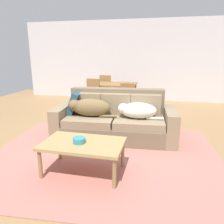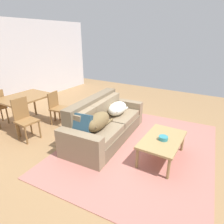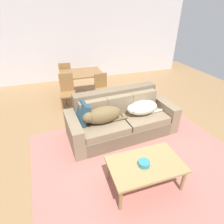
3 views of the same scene
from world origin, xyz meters
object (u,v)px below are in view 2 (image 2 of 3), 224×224
couch (104,124)px  dining_chair_near_right (57,106)px  dog_on_right_cushion (117,109)px  throw_pillow_by_left_arm (80,126)px  dining_chair_near_left (24,117)px  bowl_on_coffee_table (163,138)px  dining_table (25,99)px  dog_on_left_cushion (97,122)px  coffee_table (162,141)px

couch → dining_chair_near_right: couch is taller
dog_on_right_cushion → throw_pillow_by_left_arm: throw_pillow_by_left_arm is taller
throw_pillow_by_left_arm → dining_chair_near_left: size_ratio=0.47×
throw_pillow_by_left_arm → dining_chair_near_right: (0.82, 1.46, -0.16)m
dining_chair_near_right → throw_pillow_by_left_arm: bearing=-127.1°
bowl_on_coffee_table → dining_table: size_ratio=0.14×
bowl_on_coffee_table → dining_table: dining_table is taller
throw_pillow_by_left_arm → dining_chair_near_right: size_ratio=0.52×
couch → dining_chair_near_left: (-0.95, 1.47, 0.17)m
couch → dog_on_right_cushion: size_ratio=2.83×
dog_on_right_cushion → dining_chair_near_right: 1.61m
dining_chair_near_left → dog_on_left_cushion: bearing=-70.3°
couch → dog_on_left_cushion: (-0.47, -0.17, 0.27)m
dog_on_right_cushion → bowl_on_coffee_table: bearing=-119.4°
bowl_on_coffee_table → dining_chair_near_left: dining_chair_near_left is taller
dog_on_right_cushion → dog_on_left_cushion: bearing=179.6°
dog_on_left_cushion → dining_chair_near_right: size_ratio=1.08×
throw_pillow_by_left_arm → dining_table: (0.35, 2.10, 0.05)m
throw_pillow_by_left_arm → coffee_table: size_ratio=0.41×
dining_chair_near_left → dining_chair_near_right: (0.95, -0.03, -0.04)m
dog_on_left_cushion → throw_pillow_by_left_arm: size_ratio=2.07×
coffee_table → dining_chair_near_left: bearing=105.8°
bowl_on_coffee_table → throw_pillow_by_left_arm: bearing=114.6°
dining_table → coffee_table: bearing=-84.6°
couch → throw_pillow_by_left_arm: couch is taller
couch → bowl_on_coffee_table: couch is taller
couch → dog_on_right_cushion: bearing=-17.6°
dining_table → throw_pillow_by_left_arm: bearing=-99.6°
dog_on_left_cushion → dining_table: dog_on_left_cushion is taller
dog_on_left_cushion → couch: bearing=14.7°
dog_on_right_cushion → throw_pillow_by_left_arm: size_ratio=1.85×
dog_on_right_cushion → coffee_table: (-0.57, -1.30, -0.19)m
dining_chair_near_right → dog_on_left_cushion: bearing=-114.1°
dog_on_right_cushion → bowl_on_coffee_table: size_ratio=4.92×
coffee_table → dining_table: size_ratio=0.90×
dining_chair_near_left → dog_on_right_cushion: bearing=-45.3°
bowl_on_coffee_table → dining_chair_near_right: 2.87m
couch → dog_on_left_cushion: size_ratio=2.53×
dog_on_left_cushion → bowl_on_coffee_table: dog_on_left_cushion is taller
dog_on_left_cushion → coffee_table: bearing=-79.5°
coffee_table → dining_table: bearing=95.4°
dog_on_left_cushion → dog_on_right_cushion: bearing=-0.4°
bowl_on_coffee_table → dining_chair_near_left: (-0.77, 2.89, 0.04)m
dog_on_left_cushion → dining_table: bearing=85.3°
bowl_on_coffee_table → dining_chair_near_right: bearing=86.4°
throw_pillow_by_left_arm → dining_table: 2.13m
coffee_table → dining_table: 3.50m
throw_pillow_by_left_arm → bowl_on_coffee_table: throw_pillow_by_left_arm is taller
couch → bowl_on_coffee_table: 1.44m
dog_on_left_cushion → dog_on_right_cushion: size_ratio=1.12×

